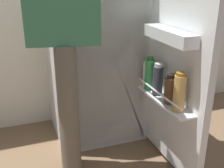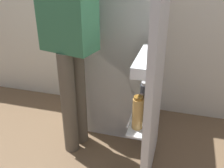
% 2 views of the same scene
% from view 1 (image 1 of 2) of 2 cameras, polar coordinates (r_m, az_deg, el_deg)
% --- Properties ---
extents(ground_plane, '(5.71, 5.71, 0.00)m').
position_cam_1_polar(ground_plane, '(1.97, 1.36, -16.48)').
color(ground_plane, brown).
extents(refrigerator, '(0.70, 1.21, 1.71)m').
position_cam_1_polar(refrigerator, '(2.06, -2.68, 11.23)').
color(refrigerator, white).
rests_on(refrigerator, ground_plane).
extents(person, '(0.55, 0.77, 1.73)m').
position_cam_1_polar(person, '(1.55, -9.61, 14.74)').
color(person, '#665B4C').
rests_on(person, ground_plane).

